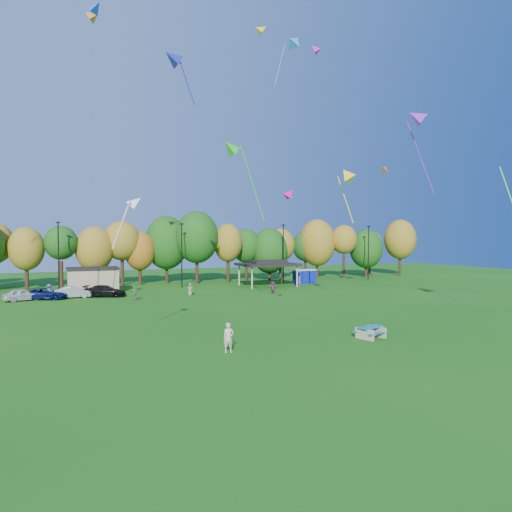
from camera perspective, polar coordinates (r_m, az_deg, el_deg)
name	(u,v)px	position (r m, az deg, el deg)	size (l,w,h in m)	color
ground	(309,355)	(27.80, 6.69, -12.23)	(160.00, 160.00, 0.00)	#19600F
tree_line	(153,245)	(70.02, -12.75, 1.31)	(93.57, 10.55, 11.15)	black
lamp_posts	(182,253)	(65.27, -9.27, 0.39)	(64.50, 0.25, 9.09)	black
utility_building	(93,280)	(61.73, -19.71, -2.85)	(6.30, 4.30, 3.25)	tan
pavilion	(268,264)	(66.40, 1.47, -1.00)	(8.20, 6.20, 3.77)	tan
porta_potties	(304,276)	(70.62, 6.06, -2.55)	(3.75, 1.42, 2.18)	#0C1B9E
picnic_table	(371,331)	(33.01, 14.15, -9.13)	(2.24, 2.01, 0.82)	tan
kite_flyer	(229,338)	(28.16, -3.44, -10.14)	(0.66, 0.43, 1.81)	beige
car_a	(22,295)	(57.03, -27.17, -4.33)	(1.61, 4.01, 1.37)	silver
car_b	(73,292)	(57.24, -21.86, -4.23)	(1.42, 4.08, 1.35)	#9B9CA1
car_c	(46,294)	(57.14, -24.77, -4.30)	(2.18, 4.73, 1.31)	#0D1653
car_d	(105,291)	(57.10, -18.34, -4.18)	(1.95, 4.80, 1.39)	black
far_person_0	(273,287)	(57.27, 2.12, -3.95)	(1.47, 0.47, 1.58)	#84376F
far_person_1	(134,293)	(52.74, -14.95, -4.55)	(0.93, 0.39, 1.60)	#6B8551
far_person_2	(49,292)	(56.89, -24.43, -4.10)	(1.14, 0.66, 1.77)	#464292
far_person_4	(299,281)	(66.11, 5.44, -3.16)	(0.56, 0.37, 1.54)	#BD5992
far_person_5	(190,289)	(55.90, -8.22, -4.13)	(0.77, 0.50, 1.57)	#788259
kite_0	(263,29)	(48.08, 0.84, 26.48)	(1.48, 1.20, 1.35)	#FFBA0D
kite_1	(96,7)	(44.32, -19.40, 27.32)	(1.83, 1.80, 1.48)	#1C51FF
kite_2	(295,42)	(59.09, 4.89, 25.14)	(4.00, 2.63, 6.68)	#2497E6
kite_3	(172,58)	(41.54, -10.43, 23.18)	(2.94, 1.59, 4.69)	navy
kite_4	(416,118)	(49.40, 19.34, 16.00)	(4.54, 3.61, 8.52)	purple
kite_5	(89,15)	(59.99, -20.10, 26.40)	(2.21, 1.98, 1.81)	orange
kite_6	(315,49)	(54.72, 7.33, 24.31)	(1.76, 1.69, 1.39)	#CB2194
kite_7	(290,194)	(36.25, 4.25, 7.78)	(1.15, 0.86, 1.14)	#E80C79
kite_8	(385,168)	(56.11, 15.80, 10.48)	(1.57, 1.47, 1.26)	#D74B19
kite_10	(135,203)	(28.19, -14.84, 6.37)	(2.09, 1.05, 3.36)	silver
kite_11	(347,175)	(45.08, 11.28, 9.90)	(2.30, 3.28, 5.54)	yellow
kite_12	(230,148)	(41.71, -3.23, 13.31)	(4.39, 1.68, 7.44)	#1CCE1B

